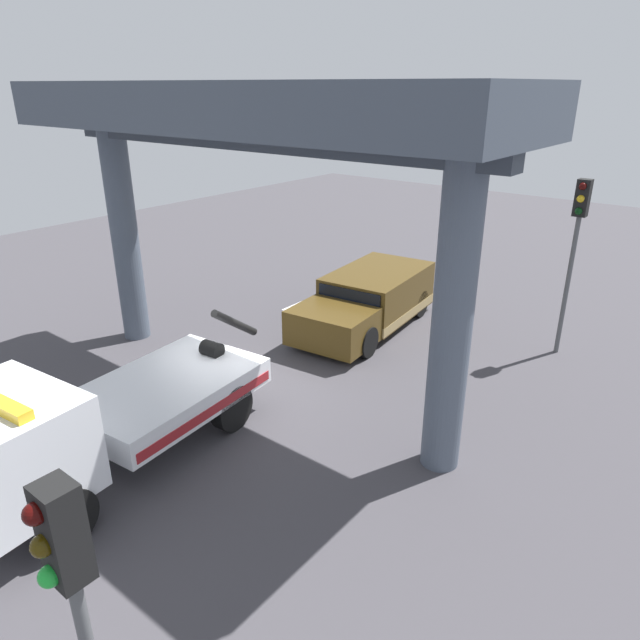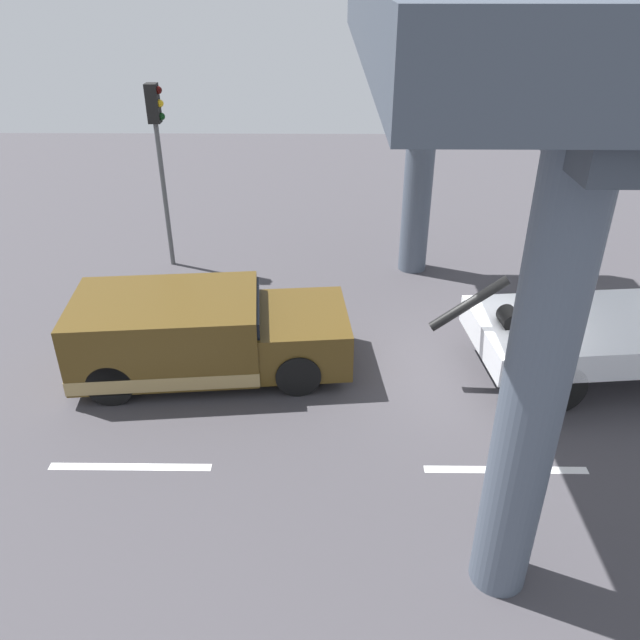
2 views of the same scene
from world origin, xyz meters
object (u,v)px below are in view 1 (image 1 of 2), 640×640
Objects in this scene: tow_truck_white at (83,423)px; towed_van_green at (368,301)px; traffic_light_far at (74,595)px; traffic_light_near at (577,231)px.

towed_van_green is (-9.15, -0.08, -0.42)m from tow_truck_white.
tow_truck_white is at bearing -118.77° from traffic_light_far.
traffic_light_far is (13.50, -0.00, -0.42)m from traffic_light_near.
tow_truck_white reaches higher than towed_van_green.
traffic_light_far is at bearing 61.23° from tow_truck_white.
tow_truck_white is 9.16m from towed_van_green.
traffic_light_near reaches higher than traffic_light_far.
tow_truck_white is 1.59× the size of traffic_light_near.
tow_truck_white is 1.84× the size of traffic_light_far.
traffic_light_far is (2.71, 4.94, 1.72)m from tow_truck_white.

